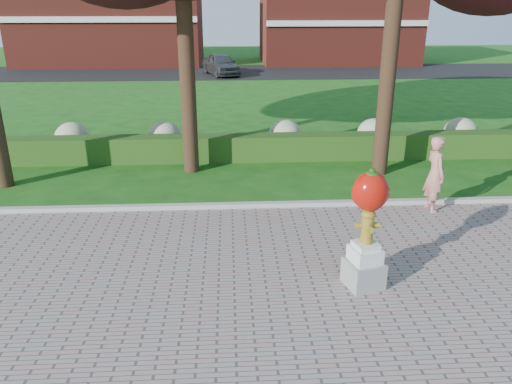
# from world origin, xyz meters

# --- Properties ---
(ground) EXTENTS (100.00, 100.00, 0.00)m
(ground) POSITION_xyz_m (0.00, 0.00, 0.00)
(ground) COLOR #174F13
(ground) RESTS_ON ground
(curb) EXTENTS (40.00, 0.18, 0.15)m
(curb) POSITION_xyz_m (0.00, 3.00, 0.07)
(curb) COLOR #ADADA5
(curb) RESTS_ON ground
(lawn_hedge) EXTENTS (24.00, 0.70, 0.80)m
(lawn_hedge) POSITION_xyz_m (0.00, 7.00, 0.40)
(lawn_hedge) COLOR #1B4012
(lawn_hedge) RESTS_ON ground
(hydrangea_row) EXTENTS (20.10, 1.10, 0.99)m
(hydrangea_row) POSITION_xyz_m (0.57, 8.00, 0.55)
(hydrangea_row) COLOR #B5B68B
(hydrangea_row) RESTS_ON ground
(street) EXTENTS (50.00, 8.00, 0.02)m
(street) POSITION_xyz_m (0.00, 28.00, 0.01)
(street) COLOR black
(street) RESTS_ON ground
(building_left) EXTENTS (14.00, 8.00, 7.00)m
(building_left) POSITION_xyz_m (-10.00, 34.00, 3.50)
(building_left) COLOR maroon
(building_left) RESTS_ON ground
(building_right) EXTENTS (12.00, 8.00, 6.40)m
(building_right) POSITION_xyz_m (8.00, 34.00, 3.20)
(building_right) COLOR maroon
(building_right) RESTS_ON ground
(hydrant_sculpture) EXTENTS (0.72, 0.72, 2.16)m
(hydrant_sculpture) POSITION_xyz_m (1.42, -0.66, 1.18)
(hydrant_sculpture) COLOR gray
(hydrant_sculpture) RESTS_ON walkway
(woman) EXTENTS (0.48, 0.69, 1.81)m
(woman) POSITION_xyz_m (3.91, 2.60, 0.94)
(woman) COLOR tan
(woman) RESTS_ON walkway
(parked_car) EXTENTS (2.90, 4.49, 1.42)m
(parked_car) POSITION_xyz_m (-1.33, 26.46, 0.73)
(parked_car) COLOR #383B3F
(parked_car) RESTS_ON street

